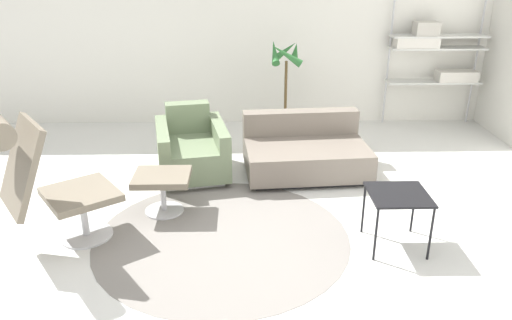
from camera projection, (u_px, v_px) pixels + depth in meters
The scene contains 10 objects.
ground_plane at pixel (231, 233), 4.35m from camera, with size 12.00×12.00×0.00m, color silver.
wall_back at pixel (234, 22), 6.72m from camera, with size 12.00×0.09×2.80m.
round_rug at pixel (222, 237), 4.27m from camera, with size 2.18×2.18×0.01m.
lounge_chair at pixel (37, 169), 3.85m from camera, with size 1.05×0.97×1.19m.
ottoman at pixel (162, 183), 4.59m from camera, with size 0.51×0.44×0.38m.
armchair_red at pixel (192, 151), 5.42m from camera, with size 0.88×1.03×0.72m.
couch_low at pixel (305, 153), 5.49m from camera, with size 1.38×1.01×0.61m.
side_table at pixel (398, 199), 4.00m from camera, with size 0.47×0.47×0.48m.
potted_plant at pixel (285, 101), 6.46m from camera, with size 0.41×0.44×1.27m.
shelf_unit at pixel (434, 52), 6.71m from camera, with size 1.28×0.28×1.68m.
Camera 1 is at (0.13, -3.78, 2.25)m, focal length 35.00 mm.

